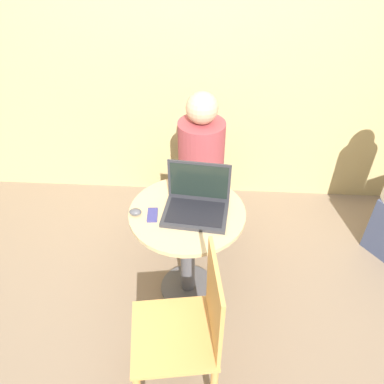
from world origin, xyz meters
TOP-DOWN VIEW (x-y plane):
  - ground_plane at (0.00, 0.00)m, footprint 12.00×12.00m
  - back_wall at (0.00, 1.13)m, footprint 7.00×0.05m
  - round_table at (0.00, 0.00)m, footprint 0.67×0.67m
  - laptop at (0.05, 0.01)m, footprint 0.38×0.30m
  - cell_phone at (-0.19, -0.05)m, footprint 0.07×0.11m
  - computer_mouse at (-0.29, -0.05)m, footprint 0.07×0.05m
  - chair_empty at (0.04, -0.61)m, footprint 0.46×0.46m
  - person_seated at (0.06, 0.57)m, footprint 0.35×0.50m

SIDE VIEW (x-z plane):
  - ground_plane at x=0.00m, z-range 0.00..0.00m
  - chair_empty at x=0.04m, z-range 0.02..0.94m
  - round_table at x=0.00m, z-range 0.15..0.85m
  - person_seated at x=0.06m, z-range -0.09..1.10m
  - cell_phone at x=-0.19m, z-range 0.70..0.72m
  - computer_mouse at x=-0.29m, z-range 0.70..0.74m
  - laptop at x=0.05m, z-range 0.62..0.89m
  - back_wall at x=0.00m, z-range 0.00..2.60m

